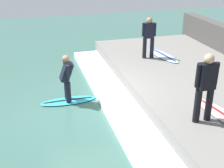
{
  "coord_description": "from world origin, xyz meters",
  "views": [
    {
      "loc": [
        -1.48,
        -8.0,
        4.33
      ],
      "look_at": [
        0.76,
        0.0,
        0.7
      ],
      "focal_mm": 50.0,
      "sensor_mm": 36.0,
      "label": 1
    }
  ],
  "objects_px": {
    "surfer_riding": "(67,76)",
    "surfboard_waiting_near": "(163,55)",
    "surfer_waiting_far": "(206,85)",
    "surfboard_waiting_far": "(223,115)",
    "surfboard_riding": "(68,101)",
    "surfer_waiting_near": "(149,36)"
  },
  "relations": [
    {
      "from": "surfer_riding",
      "to": "surfboard_waiting_far",
      "type": "xyz_separation_m",
      "value": [
        3.42,
        -2.89,
        -0.28
      ]
    },
    {
      "from": "surfboard_waiting_far",
      "to": "surfer_waiting_far",
      "type": "bearing_deg",
      "value": -175.52
    },
    {
      "from": "surfer_riding",
      "to": "surfboard_waiting_near",
      "type": "distance_m",
      "value": 4.32
    },
    {
      "from": "surfboard_riding",
      "to": "surfboard_waiting_far",
      "type": "xyz_separation_m",
      "value": [
        3.42,
        -2.89,
        0.55
      ]
    },
    {
      "from": "surfboard_waiting_near",
      "to": "surfboard_waiting_far",
      "type": "distance_m",
      "value": 4.7
    },
    {
      "from": "surfer_riding",
      "to": "surfboard_waiting_near",
      "type": "relative_size",
      "value": 0.73
    },
    {
      "from": "surfboard_waiting_near",
      "to": "surfer_waiting_far",
      "type": "height_order",
      "value": "surfer_waiting_far"
    },
    {
      "from": "surfer_waiting_far",
      "to": "surfboard_waiting_far",
      "type": "bearing_deg",
      "value": 4.48
    },
    {
      "from": "surfboard_riding",
      "to": "surfer_waiting_near",
      "type": "distance_m",
      "value": 3.97
    },
    {
      "from": "surfboard_riding",
      "to": "surfer_waiting_near",
      "type": "xyz_separation_m",
      "value": [
        3.28,
        1.75,
        1.37
      ]
    },
    {
      "from": "surfer_waiting_near",
      "to": "surfer_waiting_far",
      "type": "height_order",
      "value": "surfer_waiting_far"
    },
    {
      "from": "surfer_riding",
      "to": "surfboard_riding",
      "type": "bearing_deg",
      "value": 180.0
    },
    {
      "from": "surfer_waiting_far",
      "to": "surfboard_waiting_far",
      "type": "height_order",
      "value": "surfer_waiting_far"
    },
    {
      "from": "surfer_riding",
      "to": "surfboard_waiting_far",
      "type": "height_order",
      "value": "surfer_riding"
    },
    {
      "from": "surfboard_riding",
      "to": "surfboard_waiting_near",
      "type": "relative_size",
      "value": 0.87
    },
    {
      "from": "surfboard_waiting_far",
      "to": "surfer_riding",
      "type": "bearing_deg",
      "value": 139.79
    },
    {
      "from": "surfboard_riding",
      "to": "surfboard_waiting_far",
      "type": "bearing_deg",
      "value": -40.21
    },
    {
      "from": "surfer_riding",
      "to": "surfer_waiting_far",
      "type": "height_order",
      "value": "surfer_waiting_far"
    },
    {
      "from": "surfboard_riding",
      "to": "surfer_waiting_far",
      "type": "distance_m",
      "value": 4.3
    },
    {
      "from": "surfer_waiting_near",
      "to": "surfer_waiting_far",
      "type": "xyz_separation_m",
      "value": [
        -0.49,
        -4.69,
        0.09
      ]
    },
    {
      "from": "surfer_waiting_near",
      "to": "surfboard_waiting_far",
      "type": "relative_size",
      "value": 0.75
    },
    {
      "from": "surfboard_riding",
      "to": "surfboard_waiting_far",
      "type": "relative_size",
      "value": 0.83
    }
  ]
}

